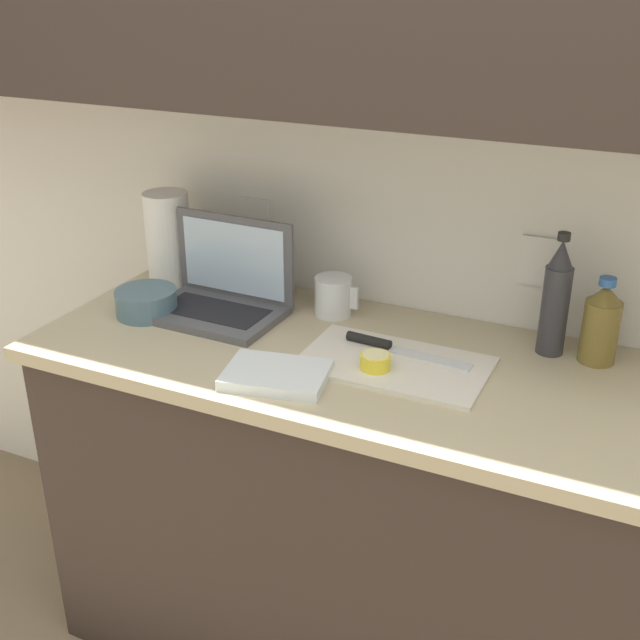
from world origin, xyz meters
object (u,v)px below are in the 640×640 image
at_px(knife, 386,345).
at_px(bottle_green_soda, 601,324).
at_px(cutting_board, 394,364).
at_px(lemon_half_cut, 375,361).
at_px(laptop, 222,291).
at_px(measuring_cup, 334,296).
at_px(bowl_white, 146,302).
at_px(bottle_oil_tall, 556,299).
at_px(paper_towel_roll, 168,239).

xyz_separation_m(knife, bottle_green_soda, (0.45, 0.16, 0.07)).
bearing_deg(cutting_board, lemon_half_cut, -120.26).
bearing_deg(laptop, measuring_cup, 23.24).
bearing_deg(measuring_cup, bowl_white, -154.71).
distance_m(cutting_board, bottle_oil_tall, 0.39).
relative_size(bottle_green_soda, bottle_oil_tall, 0.70).
distance_m(bowl_white, paper_towel_roll, 0.24).
relative_size(lemon_half_cut, bottle_oil_tall, 0.23).
distance_m(cutting_board, knife, 0.07).
relative_size(measuring_cup, bowl_white, 0.73).
xyz_separation_m(cutting_board, knife, (-0.04, 0.06, 0.01)).
distance_m(lemon_half_cut, bottle_oil_tall, 0.43).
bearing_deg(laptop, knife, -3.04).
bearing_deg(cutting_board, laptop, 169.65).
relative_size(laptop, measuring_cup, 2.99).
height_order(lemon_half_cut, bowl_white, bowl_white).
bearing_deg(laptop, bowl_white, -148.14).
bearing_deg(cutting_board, knife, 126.70).
bearing_deg(bowl_white, bottle_oil_tall, 12.85).
xyz_separation_m(laptop, bowl_white, (-0.17, -0.10, -0.02)).
height_order(lemon_half_cut, measuring_cup, measuring_cup).
height_order(cutting_board, knife, knife).
bearing_deg(knife, measuring_cup, 148.27).
height_order(lemon_half_cut, bottle_green_soda, bottle_green_soda).
distance_m(cutting_board, paper_towel_roll, 0.78).
xyz_separation_m(laptop, measuring_cup, (0.26, 0.11, -0.01)).
xyz_separation_m(laptop, bottle_green_soda, (0.91, 0.12, 0.03)).
relative_size(bowl_white, paper_towel_roll, 0.60).
bearing_deg(knife, bowl_white, -170.39).
xyz_separation_m(lemon_half_cut, bowl_white, (-0.64, 0.04, 0.01)).
distance_m(measuring_cup, paper_towel_roll, 0.51).
bearing_deg(cutting_board, bowl_white, -179.47).
relative_size(laptop, paper_towel_roll, 1.32).
bearing_deg(laptop, paper_towel_roll, 156.42).
xyz_separation_m(knife, lemon_half_cut, (0.01, -0.10, 0.01)).
height_order(knife, lemon_half_cut, lemon_half_cut).
distance_m(knife, paper_towel_roll, 0.72).
height_order(bottle_oil_tall, paper_towel_roll, bottle_oil_tall).
bearing_deg(laptop, lemon_half_cut, -14.76).
bearing_deg(measuring_cup, lemon_half_cut, -49.05).
bearing_deg(bottle_oil_tall, paper_towel_roll, -179.26).
xyz_separation_m(measuring_cup, bowl_white, (-0.43, -0.20, -0.02)).
distance_m(laptop, cutting_board, 0.51).
bearing_deg(bottle_green_soda, laptop, -172.24).
height_order(measuring_cup, paper_towel_roll, paper_towel_roll).
relative_size(bottle_oil_tall, bowl_white, 1.86).
height_order(lemon_half_cut, bottle_oil_tall, bottle_oil_tall).
relative_size(laptop, bottle_green_soda, 1.69).
height_order(knife, bottle_oil_tall, bottle_oil_tall).
distance_m(knife, bottle_oil_tall, 0.40).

